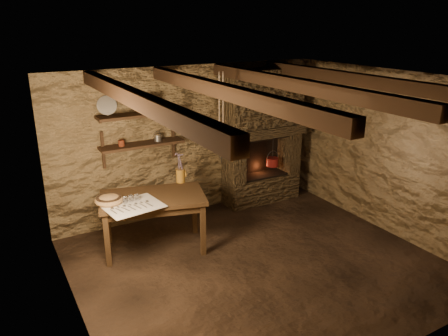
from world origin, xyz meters
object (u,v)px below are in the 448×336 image
work_table (154,220)px  red_pot (272,161)px  stoneware_jug (180,170)px  wooden_bowl (109,200)px  iron_stockpot (150,106)px

work_table → red_pot: size_ratio=2.88×
work_table → stoneware_jug: (0.55, 0.29, 0.56)m
wooden_bowl → red_pot: size_ratio=0.69×
work_table → stoneware_jug: 0.84m
iron_stockpot → stoneware_jug: bearing=-64.9°
wooden_bowl → stoneware_jug: bearing=13.2°
red_pot → stoneware_jug: bearing=-169.1°
stoneware_jug → red_pot: stoneware_jug is taller
wooden_bowl → red_pot: 3.11m
work_table → wooden_bowl: bearing=-167.0°
wooden_bowl → red_pot: red_pot is taller
work_table → iron_stockpot: bearing=83.2°
stoneware_jug → wooden_bowl: (-1.13, -0.27, -0.15)m
work_table → iron_stockpot: (0.32, 0.78, 1.44)m
stoneware_jug → wooden_bowl: 1.17m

